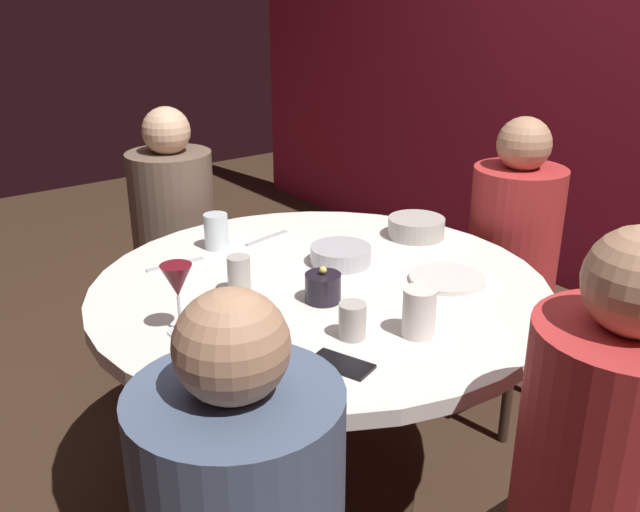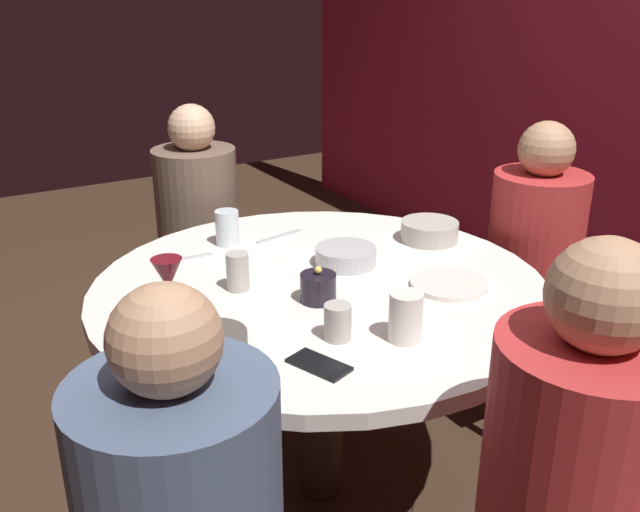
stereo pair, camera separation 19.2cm
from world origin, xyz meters
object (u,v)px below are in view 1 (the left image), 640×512
(dining_table, at_px, (320,334))
(seated_diner_right, at_px, (609,450))
(seated_diner_back, at_px, (514,236))
(cell_phone, at_px, (341,364))
(wine_glass, at_px, (177,284))
(bowl_serving_large, at_px, (341,255))
(seated_diner_left, at_px, (173,217))
(bowl_salad_center, at_px, (233,347))
(candle_holder, at_px, (323,287))
(cup_center_front, at_px, (352,321))
(dinner_plate, at_px, (447,279))
(cup_by_left_diner, at_px, (420,312))
(bowl_small_white, at_px, (416,227))
(cup_by_right_diner, at_px, (239,275))
(cup_near_candle, at_px, (216,231))

(dining_table, height_order, seated_diner_right, seated_diner_right)
(seated_diner_back, relative_size, cell_phone, 7.93)
(seated_diner_back, xyz_separation_m, wine_glass, (0.03, -1.31, 0.18))
(seated_diner_back, bearing_deg, bowl_serving_large, -5.92)
(seated_diner_left, height_order, bowl_salad_center, seated_diner_left)
(candle_holder, bearing_deg, cup_center_front, -18.49)
(seated_diner_back, bearing_deg, seated_diner_right, 46.13)
(candle_holder, height_order, dinner_plate, candle_holder)
(seated_diner_back, xyz_separation_m, candle_holder, (0.10, -0.93, 0.09))
(bowl_serving_large, height_order, bowl_salad_center, bowl_serving_large)
(cell_phone, relative_size, cup_by_left_diner, 1.17)
(bowl_small_white, bearing_deg, candle_holder, -69.36)
(dining_table, xyz_separation_m, cup_by_left_diner, (0.39, 0.00, 0.22))
(cup_by_right_diner, bearing_deg, cell_phone, -2.54)
(dinner_plate, bearing_deg, cup_by_left_diner, -58.08)
(dining_table, xyz_separation_m, bowl_salad_center, (0.21, -0.40, 0.19))
(bowl_salad_center, bearing_deg, dining_table, 117.18)
(wine_glass, bearing_deg, cup_center_front, 49.42)
(cup_by_right_diner, bearing_deg, wine_glass, -64.60)
(seated_diner_back, distance_m, seated_diner_right, 1.24)
(dinner_plate, bearing_deg, seated_diner_back, 110.09)
(seated_diner_right, bearing_deg, bowl_small_white, -25.51)
(wine_glass, xyz_separation_m, cup_by_left_diner, (0.35, 0.45, -0.07))
(dining_table, height_order, dinner_plate, dinner_plate)
(bowl_small_white, distance_m, cup_by_right_diner, 0.69)
(cup_near_candle, distance_m, cup_by_left_diner, 0.80)
(cell_phone, bearing_deg, wine_glass, 101.22)
(bowl_serving_large, relative_size, cup_by_right_diner, 1.72)
(bowl_salad_center, bearing_deg, seated_diner_right, 30.50)
(seated_diner_right, bearing_deg, seated_diner_left, 0.00)
(cup_by_left_diner, bearing_deg, wine_glass, -128.18)
(cell_phone, bearing_deg, dinner_plate, -0.62)
(bowl_serving_large, bearing_deg, cup_by_right_diner, -90.20)
(bowl_serving_large, bearing_deg, cup_by_left_diner, -15.74)
(bowl_small_white, bearing_deg, bowl_salad_center, -70.45)
(bowl_small_white, bearing_deg, seated_diner_left, -149.84)
(bowl_small_white, distance_m, cup_center_front, 0.73)
(seated_diner_left, relative_size, cup_center_front, 12.63)
(bowl_serving_large, bearing_deg, cup_near_candle, -145.38)
(seated_diner_left, xyz_separation_m, cup_by_right_diner, (0.85, -0.22, 0.11))
(candle_holder, bearing_deg, bowl_salad_center, -72.23)
(seated_diner_back, relative_size, cup_by_right_diner, 10.50)
(dinner_plate, bearing_deg, cell_phone, -71.22)
(candle_holder, distance_m, bowl_salad_center, 0.36)
(wine_glass, relative_size, bowl_small_white, 0.95)
(wine_glass, xyz_separation_m, bowl_small_white, (-0.14, 0.92, -0.10))
(wine_glass, bearing_deg, cup_by_right_diner, 115.40)
(dining_table, xyz_separation_m, seated_diner_back, (0.00, 0.86, 0.11))
(seated_diner_back, distance_m, wine_glass, 1.32)
(cell_phone, xyz_separation_m, cup_center_front, (-0.09, 0.10, 0.04))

